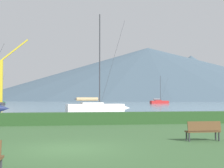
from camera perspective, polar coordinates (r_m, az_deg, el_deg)
ground_plane at (r=12.58m, az=-8.33°, el=-12.08°), size 1000.00×1000.00×0.00m
harbor_water at (r=149.42m, az=-8.34°, el=-3.34°), size 320.00×246.00×0.00m
hedge_line at (r=23.47m, az=-8.33°, el=-6.50°), size 80.00×1.20×0.93m
sailboat_slip_0 at (r=41.02m, az=-3.08°, el=-4.41°), size 9.03×3.64×13.56m
sailboat_slip_2 at (r=105.74m, az=8.95°, el=-3.34°), size 7.22×2.48×9.61m
park_bench_near_path at (r=15.23m, az=16.88°, el=-8.31°), size 1.66×0.48×0.95m
dock_crane at (r=85.62m, az=-20.04°, el=-0.06°), size 7.92×2.00×17.93m
distant_hill_central_peak at (r=305.77m, az=6.82°, el=1.97°), size 332.51×332.51×52.30m
distant_hill_east_ridge at (r=457.12m, az=14.75°, el=1.26°), size 181.07×181.07×63.77m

